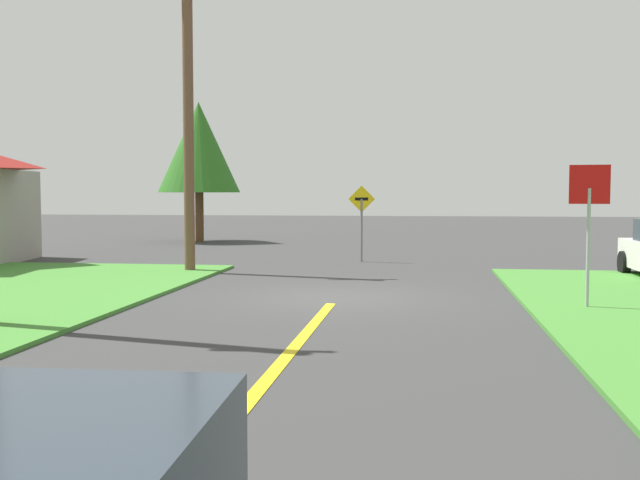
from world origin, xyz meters
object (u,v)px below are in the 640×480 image
(stop_sign, at_px, (589,208))
(oak_tree_left, at_px, (199,148))
(direction_sign, at_px, (362,214))
(utility_pole_mid, at_px, (188,120))

(stop_sign, height_order, oak_tree_left, oak_tree_left)
(direction_sign, xyz_separation_m, oak_tree_left, (-8.54, 9.16, 2.89))
(oak_tree_left, bearing_deg, utility_pole_mid, -73.78)
(utility_pole_mid, distance_m, direction_sign, 6.81)
(direction_sign, bearing_deg, oak_tree_left, 133.00)
(stop_sign, bearing_deg, oak_tree_left, -46.39)
(direction_sign, distance_m, oak_tree_left, 12.85)
(utility_pole_mid, xyz_separation_m, oak_tree_left, (-3.83, 13.19, 0.05))
(oak_tree_left, bearing_deg, direction_sign, -47.00)
(direction_sign, bearing_deg, utility_pole_mid, -139.42)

